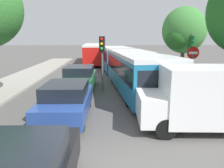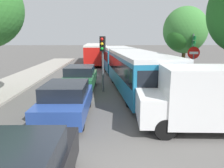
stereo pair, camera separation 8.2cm
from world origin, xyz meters
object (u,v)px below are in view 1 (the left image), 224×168
Objects in this scene: queued_car_blue at (67,100)px; queued_car_green at (80,78)px; city_bus_rear at (94,52)px; direction_sign_post at (192,48)px; tree_right_mid at (183,31)px; articulated_bus at (126,63)px; white_van at (214,97)px; no_entry_sign at (192,63)px; traffic_light at (102,51)px.

queued_car_green reaches higher than queued_car_blue.
direction_sign_post reaches higher than city_bus_rear.
direction_sign_post is 0.61× the size of tree_right_mid.
direction_sign_post is at bearing 85.17° from articulated_bus.
articulated_bus reaches higher than white_van.
direction_sign_post reaches higher than queued_car_green.
city_bus_rear is at bearing -159.13° from no_entry_sign.
no_entry_sign is at bearing -100.18° from white_van.
direction_sign_post is at bearing -103.82° from white_van.
queued_car_blue is 1.53× the size of no_entry_sign.
articulated_bus is at bearing -141.42° from no_entry_sign.
queued_car_green is at bearing -55.51° from articulated_bus.
traffic_light is (1.34, -16.18, 1.06)m from city_bus_rear.
city_bus_rear reaches higher than queued_car_blue.
tree_right_mid is at bearing 166.23° from no_entry_sign.
city_bus_rear is at bearing 0.39° from queued_car_blue.
articulated_bus is at bearing -169.36° from city_bus_rear.
white_van is 9.85m from direction_sign_post.
articulated_bus reaches higher than queued_car_blue.
queued_car_blue is 1.20× the size of direction_sign_post.
city_bus_rear is 16.27m from traffic_light.
white_van is at bearing -138.98° from queued_car_green.
traffic_light is at bearing -112.00° from queued_car_green.
no_entry_sign reaches higher than city_bus_rear.
city_bus_rear reaches higher than white_van.
white_van is at bearing -103.10° from queued_car_blue.
articulated_bus is 3.86× the size of queued_car_blue.
direction_sign_post is (8.26, 8.02, 1.81)m from queued_car_blue.
white_van is 11.75m from tree_right_mid.
traffic_light is 1.21× the size of no_entry_sign.
no_entry_sign is at bearing 32.84° from articulated_bus.
direction_sign_post reaches higher than white_van.
white_van reaches higher than queued_car_green.
city_bus_rear is 2.64× the size of queued_car_green.
city_bus_rear is (-3.08, 12.83, 0.03)m from articulated_bus.
city_bus_rear is 20.78m from queued_car_blue.
white_van is at bearing -103.28° from tree_right_mid.
no_entry_sign is at bearing -103.77° from tree_right_mid.
tree_right_mid is (8.15, 9.80, 3.09)m from queued_car_blue.
tree_right_mid is at bearing -146.55° from city_bus_rear.
queued_car_green is 2.36m from traffic_light.
no_entry_sign is 0.48× the size of tree_right_mid.
tree_right_mid is (-0.11, 1.78, 1.27)m from direction_sign_post.
queued_car_blue is 13.11m from tree_right_mid.
tree_right_mid reaches higher than queued_car_blue.
city_bus_rear is at bearing -161.79° from traffic_light.
queued_car_green is 0.75× the size of tree_right_mid.
white_van is at bearing 48.08° from traffic_light.
traffic_light is at bearing -16.59° from queued_car_blue.
queued_car_green is 9.89m from tree_right_mid.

